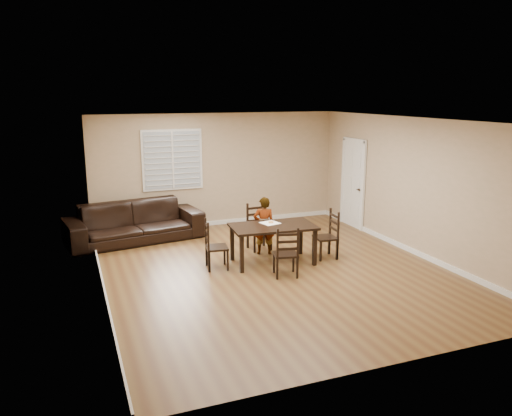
# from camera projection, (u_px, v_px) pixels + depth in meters

# --- Properties ---
(ground) EXTENTS (7.00, 7.00, 0.00)m
(ground) POSITION_uv_depth(u_px,v_px,m) (274.00, 270.00, 9.10)
(ground) COLOR brown
(ground) RESTS_ON ground
(room) EXTENTS (6.04, 7.04, 2.72)m
(room) POSITION_uv_depth(u_px,v_px,m) (273.00, 171.00, 8.87)
(room) COLOR tan
(room) RESTS_ON ground
(dining_table) EXTENTS (1.63, 1.00, 0.73)m
(dining_table) POSITION_uv_depth(u_px,v_px,m) (273.00, 230.00, 9.36)
(dining_table) COLOR black
(dining_table) RESTS_ON ground
(chair_near) EXTENTS (0.45, 0.42, 0.95)m
(chair_near) POSITION_uv_depth(u_px,v_px,m) (257.00, 228.00, 10.33)
(chair_near) COLOR black
(chair_near) RESTS_ON ground
(chair_far) EXTENTS (0.48, 0.46, 0.91)m
(chair_far) POSITION_uv_depth(u_px,v_px,m) (287.00, 255.00, 8.63)
(chair_far) COLOR black
(chair_far) RESTS_ON ground
(chair_left) EXTENTS (0.44, 0.47, 0.92)m
(chair_left) POSITION_uv_depth(u_px,v_px,m) (211.00, 247.00, 9.09)
(chair_left) COLOR black
(chair_left) RESTS_ON ground
(chair_right) EXTENTS (0.43, 0.46, 0.95)m
(chair_right) POSITION_uv_depth(u_px,v_px,m) (331.00, 236.00, 9.73)
(chair_right) COLOR black
(chair_right) RESTS_ON ground
(child) EXTENTS (0.48, 0.38, 1.16)m
(child) POSITION_uv_depth(u_px,v_px,m) (264.00, 226.00, 9.90)
(child) COLOR gray
(child) RESTS_ON ground
(napkin) EXTENTS (0.38, 0.38, 0.00)m
(napkin) POSITION_uv_depth(u_px,v_px,m) (270.00, 223.00, 9.50)
(napkin) COLOR white
(napkin) RESTS_ON dining_table
(donut) EXTENTS (0.10, 0.10, 0.04)m
(donut) POSITION_uv_depth(u_px,v_px,m) (271.00, 222.00, 9.50)
(donut) COLOR #D7944D
(donut) RESTS_ON napkin
(sofa) EXTENTS (3.02, 1.57, 0.84)m
(sofa) POSITION_uv_depth(u_px,v_px,m) (135.00, 222.00, 10.81)
(sofa) COLOR black
(sofa) RESTS_ON ground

